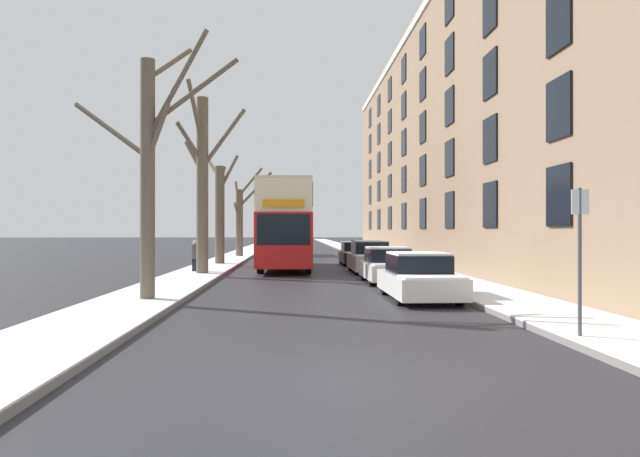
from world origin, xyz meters
TOP-DOWN VIEW (x-y plane):
  - ground_plane at (0.00, 0.00)m, footprint 320.00×320.00m
  - sidewalk_left at (-5.12, 53.00)m, footprint 2.43×130.00m
  - sidewalk_right at (5.12, 53.00)m, footprint 2.43×130.00m
  - terrace_facade_right at (10.83, 25.99)m, footprint 9.10×48.57m
  - bare_tree_left_0 at (-4.79, 8.15)m, footprint 4.96×1.85m
  - bare_tree_left_1 at (-4.82, 17.44)m, footprint 3.02×2.29m
  - bare_tree_left_2 at (-5.00, 24.93)m, footprint 2.17×2.07m
  - bare_tree_left_3 at (-4.66, 34.30)m, footprint 2.95×3.20m
  - double_decker_bus at (-1.26, 22.33)m, footprint 2.61×10.64m
  - parked_car_0 at (2.83, 8.82)m, footprint 1.84×4.28m
  - parked_car_1 at (2.83, 14.29)m, footprint 1.80×4.02m
  - parked_car_2 at (2.83, 19.45)m, footprint 1.81×4.21m
  - parked_car_3 at (2.83, 25.88)m, footprint 1.69×4.31m
  - oncoming_van at (-1.17, 38.57)m, footprint 1.94×5.65m
  - pedestrian_left_sidewalk at (-5.34, 18.58)m, footprint 0.34×0.34m
  - street_sign_post at (4.20, 2.10)m, footprint 0.32×0.07m

SIDE VIEW (x-z plane):
  - ground_plane at x=0.00m, z-range 0.00..0.00m
  - sidewalk_left at x=-5.12m, z-range 0.00..0.16m
  - sidewalk_right at x=5.12m, z-range 0.00..0.16m
  - parked_car_3 at x=2.83m, z-range -0.05..1.32m
  - parked_car_0 at x=2.83m, z-range -0.05..1.33m
  - parked_car_1 at x=2.83m, z-range -0.05..1.33m
  - parked_car_2 at x=2.83m, z-range -0.07..1.47m
  - pedestrian_left_sidewalk at x=-5.34m, z-range 0.08..1.64m
  - oncoming_van at x=-1.17m, z-range 0.10..2.45m
  - street_sign_post at x=4.20m, z-range 0.20..2.97m
  - double_decker_bus at x=-1.26m, z-range 0.29..4.72m
  - bare_tree_left_3 at x=-4.66m, z-range -0.25..6.23m
  - bare_tree_left_2 at x=-5.00m, z-range -0.06..6.39m
  - bare_tree_left_0 at x=-4.79m, z-range 0.05..7.59m
  - bare_tree_left_1 at x=-4.82m, z-range 0.06..8.41m
  - terrace_facade_right at x=10.83m, z-range 0.00..14.81m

